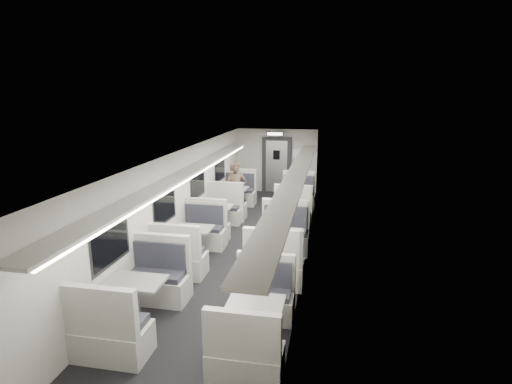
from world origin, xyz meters
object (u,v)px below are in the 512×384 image
at_px(booth_left_a, 234,199).
at_px(booth_right_c, 280,249).
at_px(booth_right_a, 296,202).
at_px(booth_right_b, 290,222).
at_px(vestibule_door, 277,165).
at_px(booth_right_d, 256,322).
at_px(booth_left_b, 217,218).
at_px(exit_sign, 275,134).
at_px(passenger, 236,191).
at_px(booth_left_d, 137,302).
at_px(booth_left_c, 193,243).

bearing_deg(booth_left_a, booth_right_c, -62.88).
xyz_separation_m(booth_right_a, booth_right_b, (0.00, -1.89, -0.04)).
distance_m(booth_left_a, vestibule_door, 3.00).
bearing_deg(booth_right_d, booth_left_b, 112.71).
bearing_deg(booth_left_b, exit_sign, 76.62).
height_order(booth_right_d, passenger, passenger).
bearing_deg(booth_right_b, booth_right_d, -90.00).
relative_size(booth_left_a, booth_left_d, 0.99).
distance_m(booth_left_c, booth_right_a, 4.40).
relative_size(booth_left_c, exit_sign, 3.55).
relative_size(booth_right_a, booth_right_c, 0.95).
bearing_deg(exit_sign, booth_left_a, -113.84).
xyz_separation_m(booth_left_b, booth_right_a, (2.00, 1.97, 0.02)).
relative_size(booth_right_b, vestibule_door, 0.96).
bearing_deg(booth_left_d, booth_left_b, 90.00).
height_order(booth_left_b, booth_left_c, booth_left_c).
distance_m(booth_right_c, passenger, 3.56).
xyz_separation_m(booth_left_d, vestibule_door, (1.00, 9.32, 0.64)).
xyz_separation_m(booth_left_b, booth_right_b, (2.00, 0.08, -0.01)).
height_order(booth_left_a, exit_sign, exit_sign).
relative_size(booth_left_d, booth_right_c, 0.97).
bearing_deg(vestibule_door, exit_sign, -90.00).
bearing_deg(booth_left_b, booth_right_a, 44.52).
xyz_separation_m(booth_left_a, passenger, (0.28, -0.83, 0.48)).
distance_m(booth_left_c, exit_sign, 6.52).
height_order(booth_left_c, booth_right_a, booth_right_a).
relative_size(booth_right_a, booth_right_d, 1.09).
distance_m(booth_left_b, passenger, 1.26).
distance_m(booth_right_a, exit_sign, 3.09).
bearing_deg(vestibule_door, passenger, -101.36).
xyz_separation_m(booth_left_c, vestibule_door, (1.00, 6.65, 0.65)).
bearing_deg(booth_right_d, exit_sign, 96.35).
distance_m(booth_left_a, booth_right_a, 2.00).
bearing_deg(booth_right_a, booth_left_b, -135.48).
bearing_deg(passenger, booth_right_c, -81.76).
xyz_separation_m(booth_left_b, passenger, (0.28, 1.12, 0.51)).
height_order(booth_right_b, passenger, passenger).
bearing_deg(booth_left_c, exit_sign, 80.78).
bearing_deg(booth_right_c, booth_right_a, 90.00).
height_order(booth_right_a, booth_right_b, booth_right_a).
relative_size(booth_right_c, exit_sign, 3.75).
bearing_deg(booth_right_c, passenger, 119.17).
bearing_deg(booth_right_c, booth_left_a, 117.12).
height_order(booth_left_a, booth_right_d, booth_left_a).
relative_size(passenger, exit_sign, 2.84).
height_order(booth_left_a, booth_right_b, booth_left_a).
height_order(booth_left_a, booth_left_b, booth_left_a).
xyz_separation_m(booth_left_a, booth_left_d, (0.00, -6.57, 0.00)).
bearing_deg(booth_left_b, booth_left_a, 90.00).
relative_size(booth_right_b, booth_right_c, 0.87).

